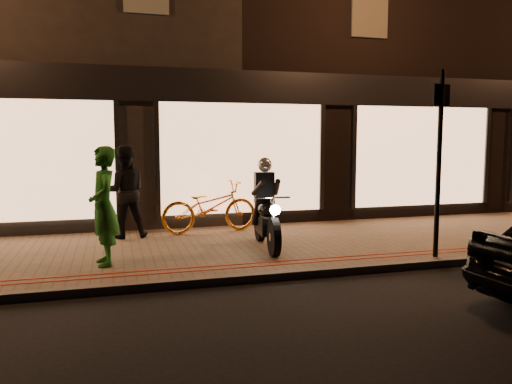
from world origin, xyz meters
TOP-DOWN VIEW (x-y plane):
  - ground at (0.00, 0.00)m, footprint 90.00×90.00m
  - sidewalk at (0.00, 2.00)m, footprint 50.00×4.00m
  - kerb_stone at (0.00, 0.05)m, footprint 50.00×0.14m
  - red_kerb_lines at (0.00, 0.55)m, footprint 50.00×0.26m
  - building_row at (-0.00, 8.99)m, footprint 48.00×10.11m
  - motorcycle at (-0.17, 1.68)m, footprint 0.62×1.94m
  - sign_post at (2.29, 0.25)m, footprint 0.35×0.10m
  - bicycle_gold at (-0.86, 3.37)m, footprint 2.07×0.93m
  - person_green at (-2.89, 1.18)m, footprint 0.54×0.73m
  - person_dark at (-2.55, 3.29)m, footprint 0.92×0.75m

SIDE VIEW (x-z plane):
  - ground at x=0.00m, z-range 0.00..0.00m
  - sidewalk at x=0.00m, z-range 0.00..0.12m
  - kerb_stone at x=0.00m, z-range 0.00..0.12m
  - red_kerb_lines at x=0.00m, z-range 0.12..0.13m
  - bicycle_gold at x=-0.86m, z-range 0.12..1.17m
  - motorcycle at x=-0.17m, z-range -0.06..1.53m
  - person_dark at x=-2.55m, z-range 0.12..1.91m
  - person_green at x=-2.89m, z-range 0.12..1.93m
  - sign_post at x=2.29m, z-range 0.30..3.30m
  - building_row at x=0.00m, z-range 0.00..8.50m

